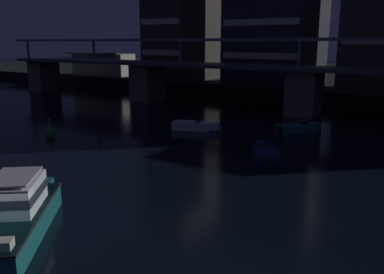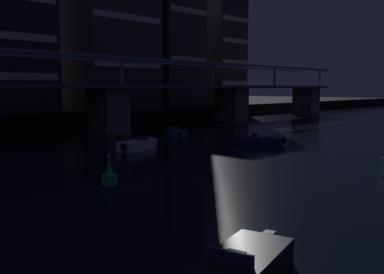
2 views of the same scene
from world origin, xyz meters
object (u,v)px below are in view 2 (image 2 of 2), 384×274
at_px(speedboat_near_center, 259,140).
at_px(speedboat_mid_left, 175,133).
at_px(river_bridge, 108,99).
at_px(speedboat_near_right, 240,269).
at_px(tower_east_low, 211,53).
at_px(speedboat_mid_right, 138,145).
at_px(channel_buoy, 110,177).

bearing_deg(speedboat_near_center, speedboat_mid_left, 95.41).
xyz_separation_m(river_bridge, speedboat_near_right, (-21.90, -37.48, -3.77)).
height_order(tower_east_low, speedboat_near_center, tower_east_low).
xyz_separation_m(tower_east_low, speedboat_near_right, (-60.19, -54.17, -12.68)).
bearing_deg(speedboat_near_center, river_bridge, 99.88).
bearing_deg(speedboat_mid_left, speedboat_mid_right, -152.40).
height_order(speedboat_near_right, speedboat_mid_left, same).
bearing_deg(tower_east_low, speedboat_near_center, -133.13).
bearing_deg(speedboat_mid_right, speedboat_near_right, -122.97).
xyz_separation_m(speedboat_near_right, speedboat_mid_right, (14.99, 23.10, 0.00)).
relative_size(tower_east_low, channel_buoy, 12.56).
relative_size(river_bridge, speedboat_mid_right, 20.45).
relative_size(speedboat_mid_left, speedboat_mid_right, 0.94).
height_order(river_bridge, speedboat_near_center, river_bridge).
bearing_deg(speedboat_near_right, tower_east_low, 41.99).
relative_size(river_bridge, channel_buoy, 59.56).
xyz_separation_m(speedboat_near_right, channel_buoy, (4.77, 13.06, 0.06)).
bearing_deg(tower_east_low, speedboat_mid_left, -143.85).
distance_m(river_bridge, speedboat_mid_left, 10.48).
bearing_deg(speedboat_mid_right, speedboat_mid_left, 27.60).
relative_size(speedboat_near_right, speedboat_mid_right, 1.02).
bearing_deg(speedboat_near_center, channel_buoy, -168.99).
distance_m(river_bridge, speedboat_mid_right, 16.40).
distance_m(tower_east_low, speedboat_mid_right, 56.30).
relative_size(river_bridge, speedboat_near_center, 21.57).
height_order(speedboat_near_center, channel_buoy, channel_buoy).
bearing_deg(speedboat_mid_left, tower_east_low, 36.15).
relative_size(speedboat_near_right, speedboat_mid_left, 1.08).
height_order(river_bridge, tower_east_low, tower_east_low).
height_order(speedboat_mid_right, channel_buoy, channel_buoy).
xyz_separation_m(speedboat_near_center, speedboat_mid_left, (-1.04, 10.94, 0.00)).
distance_m(speedboat_mid_left, speedboat_mid_right, 10.64).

